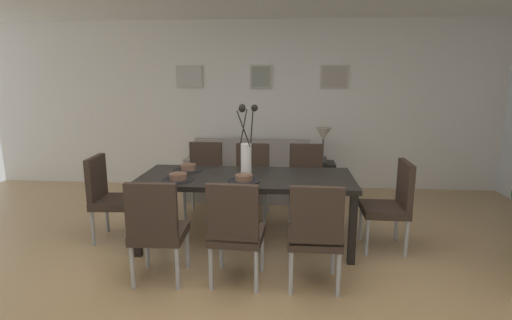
# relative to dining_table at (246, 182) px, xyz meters

# --- Properties ---
(ground_plane) EXTENTS (9.00, 9.00, 0.00)m
(ground_plane) POSITION_rel_dining_table_xyz_m (0.08, -0.94, -0.67)
(ground_plane) COLOR tan
(back_wall_panel) EXTENTS (9.00, 0.10, 2.60)m
(back_wall_panel) POSITION_rel_dining_table_xyz_m (0.08, 2.31, 0.63)
(back_wall_panel) COLOR silver
(back_wall_panel) RESTS_ON ground
(dining_table) EXTENTS (2.20, 0.91, 0.74)m
(dining_table) POSITION_rel_dining_table_xyz_m (0.00, 0.00, 0.00)
(dining_table) COLOR black
(dining_table) RESTS_ON ground
(dining_chair_near_left) EXTENTS (0.45, 0.45, 0.92)m
(dining_chair_near_left) POSITION_rel_dining_table_xyz_m (-0.67, -0.88, -0.16)
(dining_chair_near_left) COLOR #33261E
(dining_chair_near_left) RESTS_ON ground
(dining_chair_near_right) EXTENTS (0.45, 0.45, 0.92)m
(dining_chair_near_right) POSITION_rel_dining_table_xyz_m (-0.63, 0.89, -0.16)
(dining_chair_near_right) COLOR #33261E
(dining_chair_near_right) RESTS_ON ground
(dining_chair_far_left) EXTENTS (0.47, 0.47, 0.92)m
(dining_chair_far_left) POSITION_rel_dining_table_xyz_m (-0.00, -0.86, -0.16)
(dining_chair_far_left) COLOR #33261E
(dining_chair_far_left) RESTS_ON ground
(dining_chair_far_right) EXTENTS (0.46, 0.46, 0.92)m
(dining_chair_far_right) POSITION_rel_dining_table_xyz_m (-0.02, 0.84, -0.16)
(dining_chair_far_right) COLOR #33261E
(dining_chair_far_right) RESTS_ON ground
(dining_chair_mid_left) EXTENTS (0.44, 0.44, 0.92)m
(dining_chair_mid_left) POSITION_rel_dining_table_xyz_m (0.65, -0.87, -0.16)
(dining_chair_mid_left) COLOR #33261E
(dining_chair_mid_left) RESTS_ON ground
(dining_chair_mid_right) EXTENTS (0.44, 0.44, 0.92)m
(dining_chair_mid_right) POSITION_rel_dining_table_xyz_m (0.66, 0.86, -0.16)
(dining_chair_mid_right) COLOR #33261E
(dining_chair_mid_right) RESTS_ON ground
(dining_chair_head_west) EXTENTS (0.47, 0.47, 0.92)m
(dining_chair_head_west) POSITION_rel_dining_table_xyz_m (-1.50, 0.00, -0.16)
(dining_chair_head_west) COLOR #33261E
(dining_chair_head_west) RESTS_ON ground
(dining_chair_head_east) EXTENTS (0.45, 0.45, 0.92)m
(dining_chair_head_east) POSITION_rel_dining_table_xyz_m (1.49, -0.02, -0.16)
(dining_chair_head_east) COLOR #33261E
(dining_chair_head_east) RESTS_ON ground
(centerpiece_vase) EXTENTS (0.21, 0.23, 0.73)m
(centerpiece_vase) POSITION_rel_dining_table_xyz_m (0.00, 0.00, 0.35)
(centerpiece_vase) COLOR white
(centerpiece_vase) RESTS_ON dining_table
(placemat_near_left) EXTENTS (0.32, 0.32, 0.01)m
(placemat_near_left) POSITION_rel_dining_table_xyz_m (-0.66, -0.21, 0.07)
(placemat_near_left) COLOR black
(placemat_near_left) RESTS_ON dining_table
(bowl_near_left) EXTENTS (0.17, 0.17, 0.07)m
(bowl_near_left) POSITION_rel_dining_table_xyz_m (-0.66, -0.21, 0.11)
(bowl_near_left) COLOR brown
(bowl_near_left) RESTS_ON dining_table
(placemat_near_right) EXTENTS (0.32, 0.32, 0.01)m
(placemat_near_right) POSITION_rel_dining_table_xyz_m (-0.66, 0.21, 0.07)
(placemat_near_right) COLOR black
(placemat_near_right) RESTS_ON dining_table
(bowl_near_right) EXTENTS (0.17, 0.17, 0.07)m
(bowl_near_right) POSITION_rel_dining_table_xyz_m (-0.66, 0.21, 0.11)
(bowl_near_right) COLOR brown
(bowl_near_right) RESTS_ON dining_table
(placemat_far_left) EXTENTS (0.32, 0.32, 0.01)m
(placemat_far_left) POSITION_rel_dining_table_xyz_m (-0.00, -0.21, 0.07)
(placemat_far_left) COLOR black
(placemat_far_left) RESTS_ON dining_table
(bowl_far_left) EXTENTS (0.17, 0.17, 0.07)m
(bowl_far_left) POSITION_rel_dining_table_xyz_m (-0.00, -0.21, 0.11)
(bowl_far_left) COLOR brown
(bowl_far_left) RESTS_ON dining_table
(sofa) EXTENTS (1.78, 0.84, 0.80)m
(sofa) POSITION_rel_dining_table_xyz_m (-0.13, 1.76, -0.39)
(sofa) COLOR gray
(sofa) RESTS_ON ground
(side_table) EXTENTS (0.36, 0.36, 0.52)m
(side_table) POSITION_rel_dining_table_xyz_m (0.94, 1.75, -0.41)
(side_table) COLOR black
(side_table) RESTS_ON ground
(table_lamp) EXTENTS (0.22, 0.22, 0.51)m
(table_lamp) POSITION_rel_dining_table_xyz_m (0.94, 1.75, 0.22)
(table_lamp) COLOR #4C4C51
(table_lamp) RESTS_ON side_table
(framed_picture_left) EXTENTS (0.42, 0.03, 0.34)m
(framed_picture_left) POSITION_rel_dining_table_xyz_m (-1.12, 2.24, 1.08)
(framed_picture_left) COLOR #B2ADA3
(framed_picture_center) EXTENTS (0.33, 0.03, 0.36)m
(framed_picture_center) POSITION_rel_dining_table_xyz_m (-0.00, 2.24, 1.08)
(framed_picture_center) COLOR #B2ADA3
(framed_picture_right) EXTENTS (0.42, 0.03, 0.35)m
(framed_picture_right) POSITION_rel_dining_table_xyz_m (1.12, 2.24, 1.08)
(framed_picture_right) COLOR #B2ADA3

